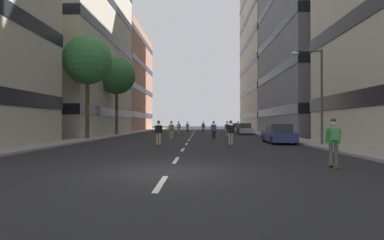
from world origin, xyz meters
name	(u,v)px	position (x,y,z in m)	size (l,w,h in m)	color
ground_plane	(192,135)	(0.00, 30.05, 0.00)	(180.28, 180.28, 0.00)	black
sidewalk_left	(127,133)	(-9.63, 33.80, 0.07)	(2.52, 82.63, 0.14)	gray
sidewalk_right	(260,133)	(9.63, 33.80, 0.07)	(2.52, 82.63, 0.14)	gray
lane_markings	(192,135)	(0.00, 30.50, 0.00)	(0.16, 67.20, 0.01)	silver
building_left_mid	(55,43)	(-18.91, 30.77, 12.52)	(16.15, 22.69, 24.86)	#B2A893
building_left_far	(106,81)	(-18.91, 53.46, 10.55)	(16.15, 22.34, 20.92)	#9E6B51
building_right_mid	(333,19)	(18.91, 30.77, 15.47)	(16.15, 20.75, 30.76)	slate
building_right_far	(286,45)	(18.91, 53.46, 17.89)	(16.15, 22.87, 35.59)	#BCB29E
parked_car_near	(278,134)	(7.16, 13.73, 0.70)	(1.82, 4.40, 1.52)	navy
parked_car_mid	(237,128)	(7.16, 39.86, 0.70)	(1.82, 4.40, 1.52)	#B2B7BF
parked_car_far	(244,129)	(7.16, 32.24, 0.70)	(1.82, 4.40, 1.52)	#B2B7BF
street_tree_near	(117,76)	(-9.63, 28.18, 7.58)	(4.70, 4.70, 9.82)	#4C3823
street_tree_mid	(88,60)	(-9.63, 18.19, 7.51)	(4.55, 4.55, 9.68)	#4C3823
streetlamp_right	(316,86)	(9.01, 10.83, 4.14)	(2.13, 0.30, 6.50)	#3F3F44
skater_0	(159,132)	(-1.85, 10.83, 0.98)	(0.56, 0.92, 1.78)	brown
skater_1	(203,127)	(1.52, 36.16, 0.98)	(0.57, 0.92, 1.78)	brown
skater_2	(238,127)	(5.89, 28.68, 1.02)	(0.56, 0.92, 1.78)	brown
skater_3	(227,128)	(4.05, 23.74, 1.02)	(0.54, 0.90, 1.78)	brown
skater_4	(179,127)	(-1.93, 31.21, 1.02)	(0.57, 0.92, 1.78)	brown
skater_5	(171,129)	(-1.74, 18.94, 1.02)	(0.55, 0.92, 1.78)	brown
skater_6	(334,139)	(5.90, 1.06, 1.02)	(0.55, 0.92, 1.78)	brown
skater_7	(214,129)	(2.33, 18.68, 0.98)	(0.54, 0.91, 1.78)	brown
skater_8	(231,132)	(3.20, 11.28, 0.98)	(0.54, 0.91, 1.78)	brown
skater_9	(187,126)	(-1.07, 39.84, 1.02)	(0.54, 0.91, 1.78)	brown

